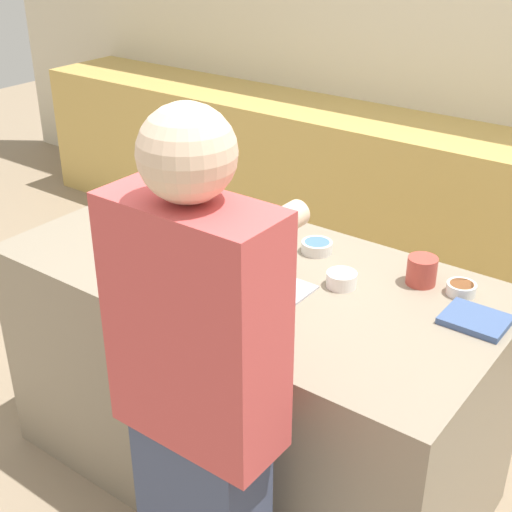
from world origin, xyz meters
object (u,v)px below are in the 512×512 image
Objects in this scene: candy_bowl_far_left at (123,208)px; candy_bowl_front_corner at (461,288)px; cookbook at (475,320)px; baking_tray at (243,286)px; candy_bowl_far_right at (187,193)px; candy_bowl_center_rear at (342,279)px; gingerbread_house at (243,260)px; mug at (422,271)px; candy_bowl_near_tray_right at (143,223)px; decorative_tree at (175,208)px; candy_bowl_near_tray_left at (317,246)px; person at (200,413)px.

candy_bowl_front_corner is at bearing 8.84° from candy_bowl_far_left.
candy_bowl_front_corner reaches higher than cookbook.
candy_bowl_far_right reaches higher than baking_tray.
candy_bowl_front_corner is at bearing 29.18° from candy_bowl_center_rear.
candy_bowl_far_left is 0.49× the size of cookbook.
candy_bowl_center_rear is at bearing -150.82° from candy_bowl_front_corner.
gingerbread_house is at bearing -160.38° from cookbook.
candy_bowl_center_rear is 1.01× the size of mug.
candy_bowl_near_tray_right is 1.07× the size of candy_bowl_far_left.
candy_bowl_center_rear is 0.92m from candy_bowl_far_right.
candy_bowl_near_tray_right is (-0.82, -0.08, 0.00)m from candy_bowl_center_rear.
candy_bowl_near_tray_right reaches higher than candy_bowl_center_rear.
baking_tray is 4.28× the size of candy_bowl_front_corner.
candy_bowl_far_left is (-0.36, 0.07, -0.12)m from decorative_tree.
cookbook is 0.27m from mug.
gingerbread_house is 2.53× the size of candy_bowl_front_corner.
gingerbread_house is 0.83× the size of decorative_tree.
candy_bowl_far_right is at bearing 101.50° from candy_bowl_near_tray_right.
candy_bowl_near_tray_left is 1.17× the size of candy_bowl_front_corner.
candy_bowl_front_corner is 0.14m from mug.
candy_bowl_far_left is 1.21m from mug.
gingerbread_house is 1.28× the size of cookbook.
candy_bowl_far_left is (-0.74, 0.18, -0.07)m from gingerbread_house.
person reaches higher than mug.
candy_bowl_near_tray_right is (0.07, -0.33, -0.00)m from candy_bowl_far_right.
candy_bowl_near_tray_left reaches higher than baking_tray.
candy_bowl_near_tray_right reaches higher than baking_tray.
candy_bowl_near_tray_left is (0.80, 0.18, -0.01)m from candy_bowl_far_left.
candy_bowl_near_tray_left is 0.53m from candy_bowl_front_corner.
gingerbread_house is at bearing -98.85° from candy_bowl_near_tray_left.
gingerbread_house reaches higher than cookbook.
candy_bowl_near_tray_left is (0.06, 0.36, -0.08)m from gingerbread_house.
gingerbread_house is at bearing -146.85° from candy_bowl_front_corner.
candy_bowl_center_rear is (0.25, 0.20, 0.02)m from baking_tray.
decorative_tree reaches higher than candy_bowl_center_rear.
mug is (0.20, 0.17, 0.02)m from candy_bowl_center_rear.
candy_bowl_near_tray_left is at bearing 81.10° from baking_tray.
baking_tray is 0.76m from candy_bowl_far_left.
baking_tray is at bearing -13.39° from candy_bowl_far_left.
baking_tray is 4.07× the size of candy_bowl_center_rear.
candy_bowl_far_right reaches higher than candy_bowl_center_rear.
decorative_tree is (-0.38, 0.10, 0.14)m from baking_tray.
person is (-0.31, -0.92, -0.05)m from candy_bowl_front_corner.
mug reaches higher than candy_bowl_center_rear.
candy_bowl_far_right is (-0.64, 0.44, -0.07)m from gingerbread_house.
gingerbread_house is 0.59m from mug.
candy_bowl_near_tray_right is at bearing -166.15° from mug.
person is at bearing -117.88° from cookbook.
candy_bowl_near_tray_left is (0.44, 0.26, -0.12)m from decorative_tree.
gingerbread_house is 0.70m from candy_bowl_front_corner.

